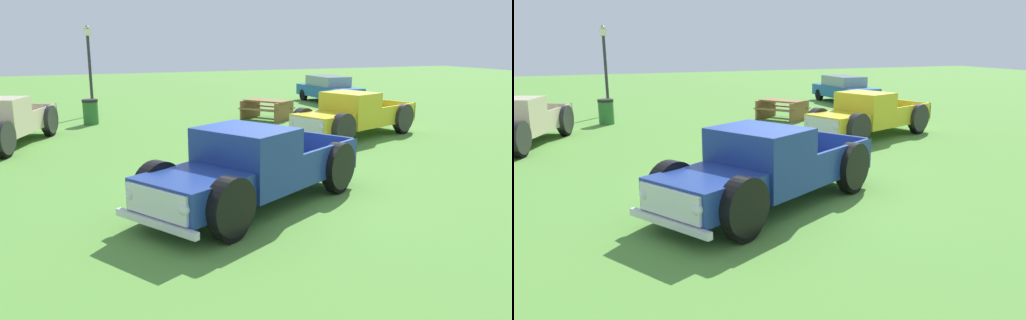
% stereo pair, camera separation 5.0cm
% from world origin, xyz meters
% --- Properties ---
extents(ground_plane, '(80.00, 80.00, 0.00)m').
position_xyz_m(ground_plane, '(0.00, 0.00, 0.00)').
color(ground_plane, '#548C38').
extents(pickup_truck_foreground, '(5.35, 4.10, 1.57)m').
position_xyz_m(pickup_truck_foreground, '(-0.64, -0.53, 0.75)').
color(pickup_truck_foreground, navy).
rests_on(pickup_truck_foreground, ground_plane).
extents(pickup_truck_behind_right, '(5.15, 3.31, 1.49)m').
position_xyz_m(pickup_truck_behind_right, '(5.11, 5.03, 0.71)').
color(pickup_truck_behind_right, yellow).
rests_on(pickup_truck_behind_right, ground_plane).
extents(sedan_distant_a, '(1.76, 4.04, 1.33)m').
position_xyz_m(sedan_distant_a, '(9.30, 13.64, 0.70)').
color(sedan_distant_a, '#195699').
rests_on(sedan_distant_a, ground_plane).
extents(lamp_post_near, '(0.36, 0.36, 3.72)m').
position_xyz_m(lamp_post_near, '(-2.25, 13.35, 1.95)').
color(lamp_post_near, '#2D2D33').
rests_on(lamp_post_near, ground_plane).
extents(picnic_table, '(2.24, 2.32, 0.78)m').
position_xyz_m(picnic_table, '(4.18, 9.66, 0.49)').
color(picnic_table, olive).
rests_on(picnic_table, ground_plane).
extents(trash_can, '(0.59, 0.59, 0.95)m').
position_xyz_m(trash_can, '(-2.52, 10.98, 0.48)').
color(trash_can, '#2D6B2D').
rests_on(trash_can, ground_plane).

